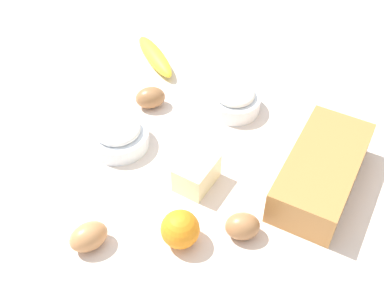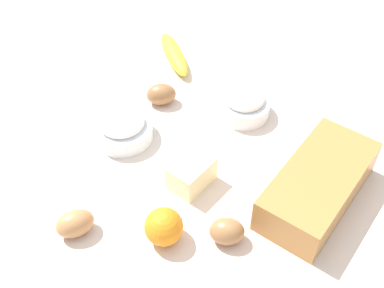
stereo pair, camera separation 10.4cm
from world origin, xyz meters
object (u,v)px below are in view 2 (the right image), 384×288
(egg_beside_bowl, at_px, (161,94))
(flour_bowl, at_px, (243,104))
(banana, at_px, (174,54))
(loaf_pan, at_px, (318,185))
(egg_loose, at_px, (75,223))
(egg_near_butter, at_px, (227,231))
(sugar_bowl, at_px, (122,127))
(butter_block, at_px, (191,173))
(orange_fruit, at_px, (164,227))

(egg_beside_bowl, bearing_deg, flour_bowl, 119.50)
(banana, bearing_deg, loaf_pan, 73.38)
(loaf_pan, xyz_separation_m, banana, (-0.16, -0.52, -0.02))
(egg_beside_bowl, height_order, egg_loose, same)
(egg_loose, bearing_deg, egg_near_butter, 127.44)
(loaf_pan, relative_size, sugar_bowl, 2.17)
(egg_loose, bearing_deg, sugar_bowl, -153.07)
(banana, distance_m, egg_beside_bowl, 0.17)
(flour_bowl, height_order, butter_block, flour_bowl)
(orange_fruit, relative_size, egg_loose, 0.99)
(banana, height_order, butter_block, butter_block)
(loaf_pan, relative_size, butter_block, 3.22)
(egg_near_butter, bearing_deg, sugar_bowl, -100.21)
(butter_block, bearing_deg, egg_loose, -20.17)
(sugar_bowl, bearing_deg, egg_near_butter, 79.79)
(flour_bowl, height_order, egg_loose, flour_bowl)
(sugar_bowl, relative_size, egg_near_butter, 2.05)
(flour_bowl, height_order, orange_fruit, orange_fruit)
(loaf_pan, height_order, egg_near_butter, loaf_pan)
(orange_fruit, bearing_deg, egg_near_butter, 129.64)
(sugar_bowl, distance_m, egg_beside_bowl, 0.14)
(egg_near_butter, relative_size, egg_beside_bowl, 0.92)
(loaf_pan, relative_size, egg_beside_bowl, 4.11)
(loaf_pan, relative_size, egg_near_butter, 4.46)
(sugar_bowl, bearing_deg, loaf_pan, 107.48)
(sugar_bowl, xyz_separation_m, egg_loose, (0.23, 0.12, -0.00))
(flour_bowl, bearing_deg, sugar_bowl, -32.96)
(loaf_pan, xyz_separation_m, butter_block, (0.13, -0.21, -0.01))
(sugar_bowl, bearing_deg, flour_bowl, 147.04)
(loaf_pan, height_order, orange_fruit, loaf_pan)
(orange_fruit, distance_m, egg_near_butter, 0.12)
(orange_fruit, bearing_deg, flour_bowl, -165.18)
(sugar_bowl, relative_size, egg_beside_bowl, 1.89)
(egg_beside_bowl, bearing_deg, loaf_pan, 88.56)
(loaf_pan, distance_m, butter_block, 0.25)
(egg_loose, bearing_deg, loaf_pan, 140.76)
(banana, relative_size, egg_beside_bowl, 2.70)
(flour_bowl, relative_size, banana, 0.64)
(egg_near_butter, xyz_separation_m, egg_loose, (0.17, -0.22, 0.00))
(egg_near_butter, height_order, egg_loose, same)
(banana, bearing_deg, egg_loose, 23.55)
(flour_bowl, height_order, banana, flour_bowl)
(flour_bowl, distance_m, egg_loose, 0.47)
(banana, bearing_deg, egg_beside_bowl, 32.35)
(egg_beside_bowl, distance_m, egg_loose, 0.40)
(sugar_bowl, bearing_deg, butter_block, 89.66)
(loaf_pan, distance_m, egg_near_butter, 0.21)
(loaf_pan, bearing_deg, banana, -111.22)
(egg_near_butter, distance_m, egg_beside_bowl, 0.41)
(egg_near_butter, relative_size, egg_loose, 0.90)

